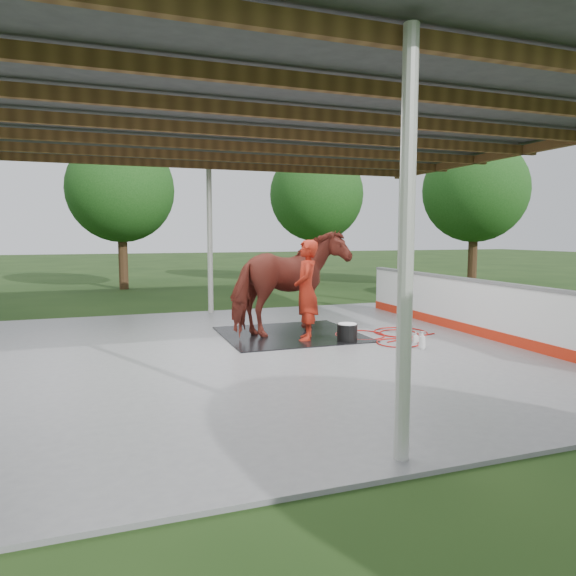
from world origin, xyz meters
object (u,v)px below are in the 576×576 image
object	(u,v)px
wash_bucket	(347,332)
dasher_board	(474,308)
handler	(306,290)
horse	(290,282)

from	to	relation	value
wash_bucket	dasher_board	bearing A→B (deg)	-3.02
handler	wash_bucket	xyz separation A→B (m)	(0.69, -0.41, -0.80)
horse	handler	size ratio (longest dim) A/B	1.29
dasher_board	wash_bucket	size ratio (longest dim) A/B	20.59
dasher_board	wash_bucket	world-z (taller)	dasher_board
handler	wash_bucket	size ratio (longest dim) A/B	5.04
dasher_board	wash_bucket	bearing A→B (deg)	176.98
handler	horse	bearing A→B (deg)	-148.51
horse	wash_bucket	xyz separation A→B (m)	(0.80, -1.02, -0.91)
handler	wash_bucket	distance (m)	1.13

